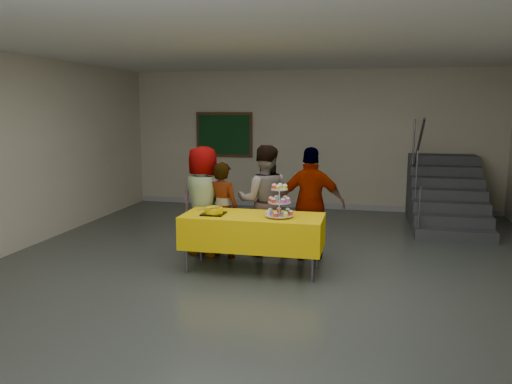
% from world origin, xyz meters
% --- Properties ---
extents(room_shell, '(10.00, 10.04, 3.02)m').
position_xyz_m(room_shell, '(0.00, 0.02, 2.13)').
color(room_shell, '#4C514C').
rests_on(room_shell, ground).
extents(bake_table, '(1.88, 0.78, 0.77)m').
position_xyz_m(bake_table, '(-0.25, 0.48, 0.56)').
color(bake_table, '#595960').
rests_on(bake_table, ground).
extents(cupcake_stand, '(0.38, 0.38, 0.44)m').
position_xyz_m(cupcake_stand, '(0.12, 0.43, 0.94)').
color(cupcake_stand, silver).
rests_on(cupcake_stand, bake_table).
extents(bear_cake, '(0.32, 0.36, 0.12)m').
position_xyz_m(bear_cake, '(-0.77, 0.41, 0.83)').
color(bear_cake, black).
rests_on(bear_cake, bake_table).
extents(schoolchild_a, '(0.91, 0.73, 1.63)m').
position_xyz_m(schoolchild_a, '(-1.14, 1.08, 0.82)').
color(schoolchild_a, slate).
rests_on(schoolchild_a, ground).
extents(schoolchild_b, '(0.58, 0.45, 1.42)m').
position_xyz_m(schoolchild_b, '(-0.82, 1.01, 0.71)').
color(schoolchild_b, slate).
rests_on(schoolchild_b, ground).
extents(schoolchild_c, '(0.90, 0.76, 1.65)m').
position_xyz_m(schoolchild_c, '(-0.25, 1.26, 0.83)').
color(schoolchild_c, slate).
rests_on(schoolchild_c, ground).
extents(schoolchild_d, '(0.97, 0.41, 1.64)m').
position_xyz_m(schoolchild_d, '(0.46, 1.16, 0.82)').
color(schoolchild_d, '#5C5B65').
rests_on(schoolchild_d, ground).
extents(staircase, '(1.30, 2.40, 2.04)m').
position_xyz_m(staircase, '(2.70, 4.13, 0.49)').
color(staircase, '#424447').
rests_on(staircase, ground).
extents(noticeboard, '(1.30, 0.05, 1.00)m').
position_xyz_m(noticeboard, '(-1.95, 4.96, 1.60)').
color(noticeboard, '#472B16').
rests_on(noticeboard, ground).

